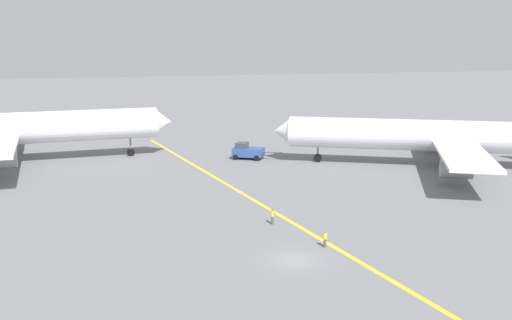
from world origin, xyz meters
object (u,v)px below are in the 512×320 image
airliner_at_gate_left (10,129)px  pushback_tug (248,151)px  ground_crew_marshaller_foreground (325,239)px  ground_crew_wing_walker_right (272,216)px  airliner_being_pushed (441,137)px

airliner_at_gate_left → pushback_tug: bearing=-11.3°
airliner_at_gate_left → pushback_tug: size_ratio=6.56×
ground_crew_marshaller_foreground → ground_crew_wing_walker_right: bearing=107.0°
ground_crew_wing_walker_right → ground_crew_marshaller_foreground: 8.52m
ground_crew_wing_walker_right → ground_crew_marshaller_foreground: bearing=-73.0°
pushback_tug → ground_crew_wing_walker_right: size_ratio=4.45×
pushback_tug → ground_crew_wing_walker_right: 35.95m
airliner_being_pushed → ground_crew_wing_walker_right: (-34.51, -20.16, -3.88)m
airliner_at_gate_left → pushback_tug: airliner_at_gate_left is taller
pushback_tug → ground_crew_marshaller_foreground: (-4.99, -43.31, -0.44)m
airliner_being_pushed → ground_crew_marshaller_foreground: (-32.02, -28.30, -3.95)m
airliner_at_gate_left → airliner_being_pushed: (64.32, -22.44, -0.74)m
airliner_being_pushed → pushback_tug: 31.12m
pushback_tug → ground_crew_marshaller_foreground: pushback_tug is taller
airliner_at_gate_left → ground_crew_marshaller_foreground: airliner_at_gate_left is taller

